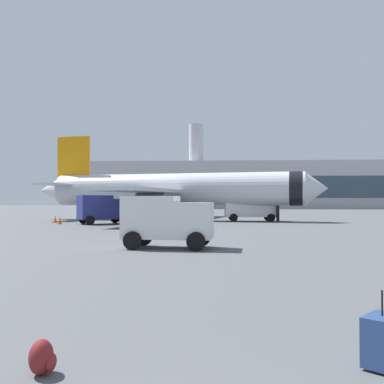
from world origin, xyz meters
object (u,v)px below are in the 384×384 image
(safety_cone_near, at_px, (150,216))
(safety_cone_mid, at_px, (184,224))
(service_truck, at_px, (102,208))
(cargo_van, at_px, (167,219))
(safety_cone_far, at_px, (60,220))
(traveller_backpack, at_px, (42,358))
(fuel_truck, at_px, (250,206))
(rolling_suitcase, at_px, (382,340))
(safety_cone_outer, at_px, (55,219))
(airplane_at_gate, at_px, (173,190))

(safety_cone_near, distance_m, safety_cone_mid, 20.77)
(service_truck, relative_size, cargo_van, 1.14)
(service_truck, bearing_deg, safety_cone_far, -174.29)
(safety_cone_mid, relative_size, safety_cone_far, 0.91)
(traveller_backpack, bearing_deg, fuel_truck, 81.90)
(rolling_suitcase, bearing_deg, safety_cone_outer, 116.68)
(fuel_truck, xyz_separation_m, safety_cone_near, (-12.72, 6.39, -1.48))
(fuel_truck, height_order, safety_cone_mid, fuel_truck)
(safety_cone_far, bearing_deg, safety_cone_near, 63.43)
(safety_cone_far, distance_m, rolling_suitcase, 40.59)
(airplane_at_gate, height_order, traveller_backpack, airplane_at_gate)
(cargo_van, height_order, safety_cone_near, cargo_van)
(cargo_van, bearing_deg, safety_cone_near, 100.22)
(airplane_at_gate, relative_size, safety_cone_mid, 48.79)
(service_truck, height_order, safety_cone_far, service_truck)
(service_truck, xyz_separation_m, rolling_suitcase, (13.87, -36.75, -1.22))
(airplane_at_gate, xyz_separation_m, safety_cone_mid, (2.35, -14.50, -3.30))
(cargo_van, relative_size, safety_cone_far, 5.70)
(safety_cone_near, xyz_separation_m, safety_cone_mid, (6.02, -19.88, 0.07))
(fuel_truck, relative_size, traveller_backpack, 12.69)
(safety_cone_outer, xyz_separation_m, traveller_backpack, (14.82, -39.43, -0.18))
(safety_cone_near, distance_m, safety_cone_far, 15.55)
(airplane_at_gate, relative_size, safety_cone_outer, 42.39)
(safety_cone_far, bearing_deg, safety_cone_mid, -24.72)
(fuel_truck, distance_m, safety_cone_outer, 21.74)
(traveller_backpack, bearing_deg, rolling_suitcase, 6.12)
(safety_cone_near, xyz_separation_m, traveller_backpack, (6.41, -50.74, -0.06))
(airplane_at_gate, height_order, safety_cone_outer, airplane_at_gate)
(service_truck, height_order, fuel_truck, fuel_truck)
(safety_cone_mid, bearing_deg, service_truck, 143.79)
(cargo_van, distance_m, safety_cone_outer, 27.98)
(safety_cone_mid, bearing_deg, safety_cone_near, 106.84)
(airplane_at_gate, distance_m, traveller_backpack, 45.57)
(fuel_truck, height_order, traveller_backpack, fuel_truck)
(safety_cone_near, relative_size, safety_cone_far, 0.75)
(traveller_backpack, bearing_deg, cargo_van, 90.32)
(safety_cone_near, xyz_separation_m, safety_cone_outer, (-8.41, -11.32, 0.12))
(fuel_truck, distance_m, safety_cone_near, 14.31)
(service_truck, relative_size, safety_cone_far, 6.52)
(cargo_van, bearing_deg, safety_cone_mid, 91.15)
(service_truck, distance_m, rolling_suitcase, 39.30)
(safety_cone_outer, distance_m, rolling_suitcase, 43.56)
(airplane_at_gate, relative_size, traveller_backpack, 74.13)
(safety_cone_mid, height_order, safety_cone_far, safety_cone_far)
(fuel_truck, relative_size, safety_cone_mid, 8.35)
(safety_cone_mid, bearing_deg, airplane_at_gate, 99.19)
(safety_cone_far, bearing_deg, service_truck, 5.71)
(cargo_van, bearing_deg, fuel_truck, 77.43)
(safety_cone_mid, distance_m, traveller_backpack, 30.87)
(service_truck, distance_m, safety_cone_outer, 6.20)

